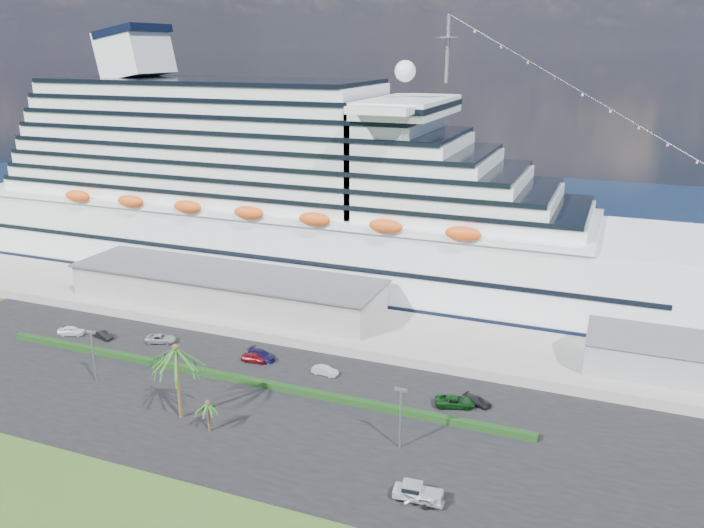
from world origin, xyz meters
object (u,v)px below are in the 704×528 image
at_px(cruise_ship, 296,203).
at_px(parked_car_3, 262,355).
at_px(pickup_truck, 417,492).
at_px(boat_trailer, 424,496).

xyz_separation_m(cruise_ship, parked_car_3, (12.90, -39.86, -15.82)).
bearing_deg(pickup_truck, boat_trailer, -24.18).
relative_size(parked_car_3, pickup_truck, 0.91).
bearing_deg(cruise_ship, pickup_truck, -54.52).
bearing_deg(cruise_ship, parked_car_3, -72.07).
height_order(pickup_truck, boat_trailer, pickup_truck).
distance_m(cruise_ship, pickup_truck, 81.76).
distance_m(pickup_truck, boat_trailer, 0.97).
bearing_deg(parked_car_3, pickup_truck, -108.56).
bearing_deg(parked_car_3, cruise_ship, 36.50).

